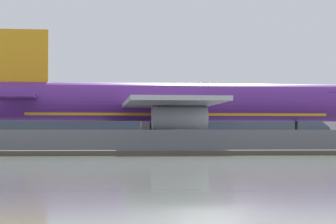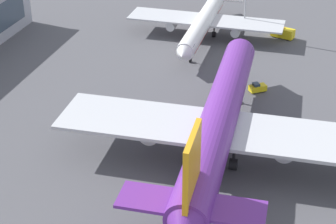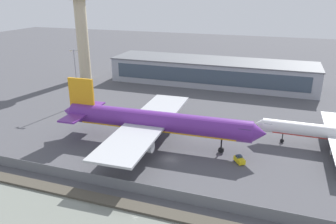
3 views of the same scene
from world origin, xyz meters
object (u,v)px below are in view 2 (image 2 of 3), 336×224
object	(u,v)px
cargo_jet_purple	(219,120)
ops_van	(283,33)
passenger_jet_white_red	(204,20)
baggage_tug	(258,88)

from	to	relation	value
cargo_jet_purple	ops_van	xyz separation A→B (m)	(51.76, -5.24, -5.14)
cargo_jet_purple	ops_van	size ratio (longest dim) A/B	10.10
cargo_jet_purple	passenger_jet_white_red	size ratio (longest dim) A/B	1.37
cargo_jet_purple	passenger_jet_white_red	distance (m)	48.13
ops_van	baggage_tug	bearing A→B (deg)	175.73
passenger_jet_white_red	baggage_tug	distance (m)	27.96
passenger_jet_white_red	cargo_jet_purple	bearing A→B (deg)	-165.26
passenger_jet_white_red	ops_van	bearing A→B (deg)	-73.23
cargo_jet_purple	passenger_jet_white_red	world-z (taller)	cargo_jet_purple
baggage_tug	ops_van	size ratio (longest dim) A/B	0.63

